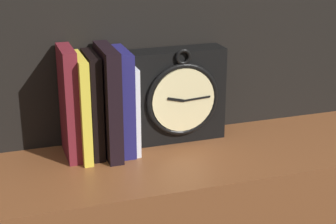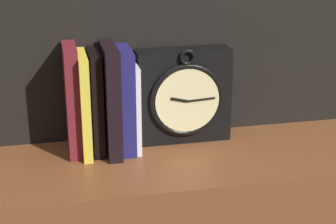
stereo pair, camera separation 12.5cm
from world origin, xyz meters
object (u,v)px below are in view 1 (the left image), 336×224
clock (178,95)px  book_slot0_maroon (69,104)px  book_slot5_white (131,107)px  book_slot4_navy (122,101)px  book_slot3_black (108,102)px  book_slot2_black (93,105)px  book_slot1_yellow (81,108)px

clock → book_slot0_maroon: book_slot0_maroon is taller
book_slot5_white → book_slot0_maroon: bearing=179.1°
book_slot4_navy → book_slot3_black: bearing=-163.2°
book_slot5_white → book_slot3_black: bearing=-167.4°
book_slot3_black → book_slot0_maroon: bearing=170.2°
clock → book_slot4_navy: size_ratio=0.98×
book_slot0_maroon → book_slot3_black: 0.09m
book_slot5_white → book_slot4_navy: bearing=-173.9°
book_slot2_black → book_slot4_navy: size_ratio=0.99×
book_slot4_navy → book_slot5_white: (0.02, 0.00, -0.02)m
book_slot4_navy → book_slot0_maroon: bearing=177.7°
clock → book_slot5_white: clock is taller
book_slot2_black → book_slot4_navy: (0.07, -0.00, 0.00)m
book_slot0_maroon → book_slot1_yellow: book_slot0_maroon is taller
clock → book_slot2_black: book_slot2_black is taller
clock → book_slot4_navy: (-0.15, -0.02, 0.01)m
book_slot0_maroon → book_slot3_black: bearing=-9.8°
clock → book_slot2_black: size_ratio=0.99×
book_slot1_yellow → clock: bearing=6.5°
book_slot0_maroon → book_slot4_navy: book_slot0_maroon is taller
book_slot4_navy → clock: bearing=9.0°
clock → book_slot5_white: (-0.12, -0.02, -0.01)m
book_slot0_maroon → book_slot5_white: bearing=-0.9°
clock → book_slot0_maroon: size_ratio=0.93×
book_slot4_navy → book_slot5_white: bearing=6.1°
book_slot1_yellow → book_slot5_white: (0.12, 0.01, -0.01)m
book_slot1_yellow → book_slot2_black: bearing=15.5°
book_slot0_maroon → book_slot2_black: bearing=-1.5°
book_slot1_yellow → book_slot2_black: size_ratio=0.99×
book_slot1_yellow → book_slot4_navy: bearing=2.6°
book_slot3_black → book_slot5_white: 0.06m
book_slot3_black → book_slot4_navy: 0.04m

